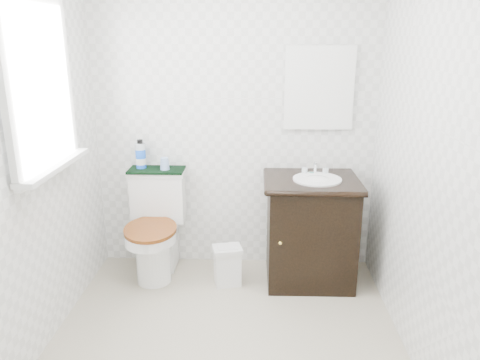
# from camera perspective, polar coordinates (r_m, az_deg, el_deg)

# --- Properties ---
(floor) EXTENTS (2.40, 2.40, 0.00)m
(floor) POSITION_cam_1_polar(r_m,az_deg,el_deg) (3.02, -1.85, -20.01)
(floor) COLOR #B3AD90
(floor) RESTS_ON ground
(wall_back) EXTENTS (2.40, 0.00, 2.40)m
(wall_back) POSITION_cam_1_polar(r_m,az_deg,el_deg) (3.66, -0.68, 7.31)
(wall_back) COLOR white
(wall_back) RESTS_ON ground
(wall_front) EXTENTS (2.40, 0.00, 2.40)m
(wall_front) POSITION_cam_1_polar(r_m,az_deg,el_deg) (1.37, -5.96, -10.05)
(wall_front) COLOR white
(wall_front) RESTS_ON ground
(wall_left) EXTENTS (0.00, 2.40, 2.40)m
(wall_left) POSITION_cam_1_polar(r_m,az_deg,el_deg) (2.80, -25.24, 2.60)
(wall_left) COLOR white
(wall_left) RESTS_ON ground
(wall_right) EXTENTS (0.00, 2.40, 2.40)m
(wall_right) POSITION_cam_1_polar(r_m,az_deg,el_deg) (2.64, 22.43, 2.18)
(wall_right) COLOR white
(wall_right) RESTS_ON ground
(window) EXTENTS (0.02, 0.70, 0.90)m
(window) POSITION_cam_1_polar(r_m,az_deg,el_deg) (2.95, -23.38, 10.44)
(window) COLOR white
(window) RESTS_ON wall_left
(mirror) EXTENTS (0.50, 0.02, 0.60)m
(mirror) POSITION_cam_1_polar(r_m,az_deg,el_deg) (3.62, 9.63, 10.97)
(mirror) COLOR silver
(mirror) RESTS_ON wall_back
(toilet) EXTENTS (0.44, 0.65, 0.81)m
(toilet) POSITION_cam_1_polar(r_m,az_deg,el_deg) (3.76, -10.17, -6.13)
(toilet) COLOR white
(toilet) RESTS_ON floor
(vanity) EXTENTS (0.69, 0.59, 0.92)m
(vanity) POSITION_cam_1_polar(r_m,az_deg,el_deg) (3.61, 8.59, -5.76)
(vanity) COLOR black
(vanity) RESTS_ON floor
(trash_bin) EXTENTS (0.25, 0.21, 0.31)m
(trash_bin) POSITION_cam_1_polar(r_m,az_deg,el_deg) (3.62, -1.54, -10.35)
(trash_bin) COLOR white
(trash_bin) RESTS_ON floor
(towel) EXTENTS (0.43, 0.22, 0.02)m
(towel) POSITION_cam_1_polar(r_m,az_deg,el_deg) (3.72, -10.14, 1.22)
(towel) COLOR black
(towel) RESTS_ON toilet
(mouthwash_bottle) EXTENTS (0.08, 0.08, 0.23)m
(mouthwash_bottle) POSITION_cam_1_polar(r_m,az_deg,el_deg) (3.74, -12.02, 2.99)
(mouthwash_bottle) COLOR blue
(mouthwash_bottle) RESTS_ON towel
(cup) EXTENTS (0.07, 0.07, 0.09)m
(cup) POSITION_cam_1_polar(r_m,az_deg,el_deg) (3.68, -9.17, 1.99)
(cup) COLOR #81A0D4
(cup) RESTS_ON towel
(soap_bar) EXTENTS (0.06, 0.04, 0.02)m
(soap_bar) POSITION_cam_1_polar(r_m,az_deg,el_deg) (3.59, 8.73, 0.85)
(soap_bar) COLOR #187469
(soap_bar) RESTS_ON vanity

